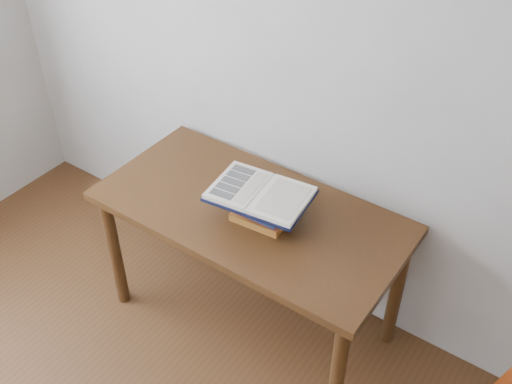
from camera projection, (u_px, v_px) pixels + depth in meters
The scene contains 3 objects.
desk at pixel (250, 226), 2.63m from camera, with size 1.35×0.67×0.72m.
book_stack at pixel (262, 208), 2.48m from camera, with size 0.24×0.19×0.12m.
open_book at pixel (260, 194), 2.43m from camera, with size 0.43×0.33×0.03m.
Camera 1 is at (1.20, -0.20, 2.39)m, focal length 42.00 mm.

